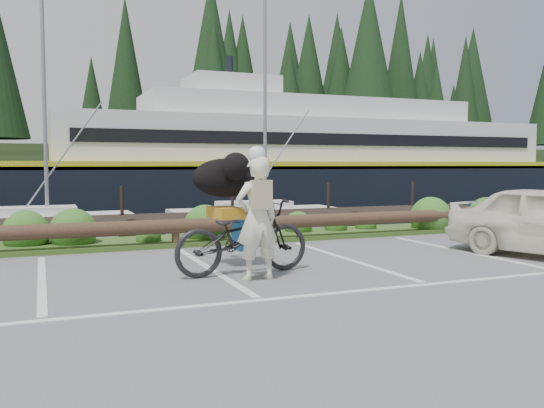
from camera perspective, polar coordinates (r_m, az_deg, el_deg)
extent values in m
plane|color=#5A5A5D|center=(7.82, -2.16, -8.89)|extent=(72.00, 72.00, 0.00)
plane|color=#162436|center=(55.32, -19.22, 0.72)|extent=(160.00, 160.00, 0.00)
cube|color=#3D5B21|center=(12.85, -10.19, -3.64)|extent=(34.00, 1.60, 0.10)
imported|color=black|center=(9.12, -2.91, -3.27)|extent=(2.32, 0.98, 1.19)
imported|color=#F1EFCC|center=(8.61, -1.49, -1.44)|extent=(0.71, 0.50, 1.86)
ellipsoid|color=black|center=(9.72, -4.66, 2.61)|extent=(0.65, 1.17, 0.65)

